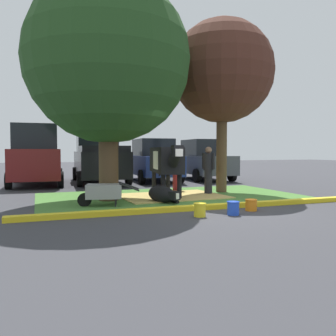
{
  "coord_description": "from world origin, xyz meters",
  "views": [
    {
      "loc": [
        -4.1,
        -7.82,
        1.44
      ],
      "look_at": [
        -0.14,
        2.78,
        0.9
      ],
      "focal_mm": 37.65,
      "sensor_mm": 36.0,
      "label": 1
    }
  ],
  "objects_px": {
    "cow_holstein": "(166,161)",
    "calf_lying": "(162,194)",
    "pickup_truck_black": "(99,158)",
    "sedan_red": "(203,160)",
    "suv_dark_grey": "(37,155)",
    "shade_tree_left": "(108,61)",
    "person_handler": "(208,169)",
    "sedan_blue": "(153,161)",
    "bucket_yellow": "(200,210)",
    "bucket_orange": "(251,205)",
    "wheelbarrow": "(103,192)",
    "bucket_blue": "(233,208)",
    "shade_tree_right": "(222,72)",
    "person_visitor_near": "(176,168)"
  },
  "relations": [
    {
      "from": "cow_holstein",
      "to": "calf_lying",
      "type": "xyz_separation_m",
      "value": [
        -0.56,
        -1.18,
        -0.91
      ]
    },
    {
      "from": "pickup_truck_black",
      "to": "sedan_red",
      "type": "relative_size",
      "value": 1.23
    },
    {
      "from": "suv_dark_grey",
      "to": "pickup_truck_black",
      "type": "distance_m",
      "value": 2.73
    },
    {
      "from": "pickup_truck_black",
      "to": "shade_tree_left",
      "type": "bearing_deg",
      "value": -96.92
    },
    {
      "from": "shade_tree_left",
      "to": "person_handler",
      "type": "bearing_deg",
      "value": 5.26
    },
    {
      "from": "cow_holstein",
      "to": "sedan_red",
      "type": "relative_size",
      "value": 0.7
    },
    {
      "from": "sedan_blue",
      "to": "cow_holstein",
      "type": "bearing_deg",
      "value": -103.89
    },
    {
      "from": "person_handler",
      "to": "pickup_truck_black",
      "type": "bearing_deg",
      "value": 114.06
    },
    {
      "from": "bucket_yellow",
      "to": "bucket_orange",
      "type": "xyz_separation_m",
      "value": [
        1.5,
        0.27,
        -0.01
      ]
    },
    {
      "from": "suv_dark_grey",
      "to": "pickup_truck_black",
      "type": "height_order",
      "value": "suv_dark_grey"
    },
    {
      "from": "wheelbarrow",
      "to": "pickup_truck_black",
      "type": "bearing_deg",
      "value": 81.36
    },
    {
      "from": "bucket_blue",
      "to": "suv_dark_grey",
      "type": "height_order",
      "value": "suv_dark_grey"
    },
    {
      "from": "calf_lying",
      "to": "person_handler",
      "type": "relative_size",
      "value": 0.84
    },
    {
      "from": "bucket_blue",
      "to": "shade_tree_left",
      "type": "bearing_deg",
      "value": 124.13
    },
    {
      "from": "shade_tree_right",
      "to": "bucket_orange",
      "type": "bearing_deg",
      "value": -108.35
    },
    {
      "from": "sedan_red",
      "to": "wheelbarrow",
      "type": "bearing_deg",
      "value": -132.11
    },
    {
      "from": "bucket_blue",
      "to": "cow_holstein",
      "type": "bearing_deg",
      "value": 95.15
    },
    {
      "from": "shade_tree_left",
      "to": "shade_tree_right",
      "type": "relative_size",
      "value": 1.07
    },
    {
      "from": "sedan_blue",
      "to": "person_handler",
      "type": "bearing_deg",
      "value": -89.24
    },
    {
      "from": "bucket_yellow",
      "to": "person_visitor_near",
      "type": "bearing_deg",
      "value": 74.15
    },
    {
      "from": "shade_tree_left",
      "to": "pickup_truck_black",
      "type": "bearing_deg",
      "value": 83.08
    },
    {
      "from": "shade_tree_left",
      "to": "calf_lying",
      "type": "height_order",
      "value": "shade_tree_left"
    },
    {
      "from": "wheelbarrow",
      "to": "shade_tree_right",
      "type": "bearing_deg",
      "value": 21.32
    },
    {
      "from": "bucket_yellow",
      "to": "wheelbarrow",
      "type": "bearing_deg",
      "value": 128.63
    },
    {
      "from": "shade_tree_left",
      "to": "suv_dark_grey",
      "type": "height_order",
      "value": "shade_tree_left"
    },
    {
      "from": "shade_tree_right",
      "to": "suv_dark_grey",
      "type": "xyz_separation_m",
      "value": [
        -6.06,
        5.12,
        -2.91
      ]
    },
    {
      "from": "person_handler",
      "to": "pickup_truck_black",
      "type": "distance_m",
      "value": 6.45
    },
    {
      "from": "wheelbarrow",
      "to": "bucket_yellow",
      "type": "bearing_deg",
      "value": -51.37
    },
    {
      "from": "cow_holstein",
      "to": "bucket_blue",
      "type": "bearing_deg",
      "value": -84.85
    },
    {
      "from": "bucket_orange",
      "to": "suv_dark_grey",
      "type": "bearing_deg",
      "value": 118.99
    },
    {
      "from": "suv_dark_grey",
      "to": "sedan_blue",
      "type": "distance_m",
      "value": 5.26
    },
    {
      "from": "bucket_orange",
      "to": "person_visitor_near",
      "type": "bearing_deg",
      "value": 91.82
    },
    {
      "from": "bucket_blue",
      "to": "bucket_yellow",
      "type": "bearing_deg",
      "value": 174.52
    },
    {
      "from": "pickup_truck_black",
      "to": "bucket_yellow",
      "type": "bearing_deg",
      "value": -86.03
    },
    {
      "from": "shade_tree_left",
      "to": "sedan_blue",
      "type": "bearing_deg",
      "value": 61.25
    },
    {
      "from": "shade_tree_left",
      "to": "person_visitor_near",
      "type": "height_order",
      "value": "shade_tree_left"
    },
    {
      "from": "person_visitor_near",
      "to": "person_handler",
      "type": "bearing_deg",
      "value": -64.9
    },
    {
      "from": "shade_tree_right",
      "to": "bucket_blue",
      "type": "relative_size",
      "value": 19.19
    },
    {
      "from": "cow_holstein",
      "to": "sedan_blue",
      "type": "relative_size",
      "value": 0.7
    },
    {
      "from": "bucket_yellow",
      "to": "pickup_truck_black",
      "type": "distance_m",
      "value": 9.43
    },
    {
      "from": "shade_tree_left",
      "to": "bucket_orange",
      "type": "bearing_deg",
      "value": -44.88
    },
    {
      "from": "calf_lying",
      "to": "pickup_truck_black",
      "type": "relative_size",
      "value": 0.24
    },
    {
      "from": "person_visitor_near",
      "to": "sedan_blue",
      "type": "bearing_deg",
      "value": 82.97
    },
    {
      "from": "shade_tree_left",
      "to": "bucket_yellow",
      "type": "height_order",
      "value": "shade_tree_left"
    },
    {
      "from": "shade_tree_left",
      "to": "sedan_blue",
      "type": "height_order",
      "value": "shade_tree_left"
    },
    {
      "from": "bucket_orange",
      "to": "bucket_blue",
      "type": "bearing_deg",
      "value": -153.84
    },
    {
      "from": "cow_holstein",
      "to": "person_visitor_near",
      "type": "bearing_deg",
      "value": 57.12
    },
    {
      "from": "person_visitor_near",
      "to": "wheelbarrow",
      "type": "bearing_deg",
      "value": -139.85
    },
    {
      "from": "sedan_red",
      "to": "suv_dark_grey",
      "type": "bearing_deg",
      "value": -179.42
    },
    {
      "from": "person_visitor_near",
      "to": "suv_dark_grey",
      "type": "bearing_deg",
      "value": 138.02
    }
  ]
}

